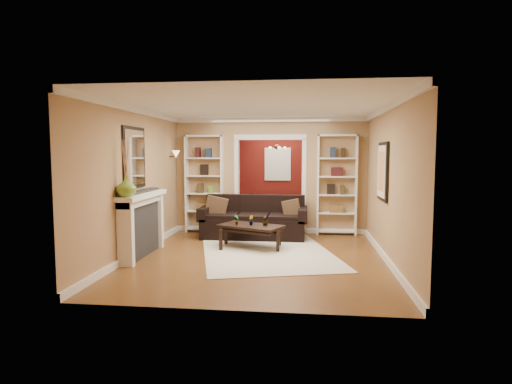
# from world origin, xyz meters

# --- Properties ---
(floor) EXTENTS (8.00, 8.00, 0.00)m
(floor) POSITION_xyz_m (0.00, 0.00, 0.00)
(floor) COLOR brown
(floor) RESTS_ON ground
(ceiling) EXTENTS (8.00, 8.00, 0.00)m
(ceiling) POSITION_xyz_m (0.00, 0.00, 2.70)
(ceiling) COLOR white
(ceiling) RESTS_ON ground
(wall_back) EXTENTS (8.00, 0.00, 8.00)m
(wall_back) POSITION_xyz_m (0.00, 4.00, 1.35)
(wall_back) COLOR tan
(wall_back) RESTS_ON ground
(wall_front) EXTENTS (8.00, 0.00, 8.00)m
(wall_front) POSITION_xyz_m (0.00, -4.00, 1.35)
(wall_front) COLOR tan
(wall_front) RESTS_ON ground
(wall_left) EXTENTS (0.00, 8.00, 8.00)m
(wall_left) POSITION_xyz_m (-2.25, 0.00, 1.35)
(wall_left) COLOR tan
(wall_left) RESTS_ON ground
(wall_right) EXTENTS (0.00, 8.00, 8.00)m
(wall_right) POSITION_xyz_m (2.25, 0.00, 1.35)
(wall_right) COLOR tan
(wall_right) RESTS_ON ground
(partition_wall) EXTENTS (4.50, 0.15, 2.70)m
(partition_wall) POSITION_xyz_m (0.00, 1.20, 1.35)
(partition_wall) COLOR tan
(partition_wall) RESTS_ON floor
(red_back_panel) EXTENTS (4.44, 0.04, 2.64)m
(red_back_panel) POSITION_xyz_m (0.00, 3.97, 1.32)
(red_back_panel) COLOR maroon
(red_back_panel) RESTS_ON floor
(dining_window) EXTENTS (0.78, 0.03, 0.98)m
(dining_window) POSITION_xyz_m (0.00, 3.93, 1.55)
(dining_window) COLOR #8CA5CC
(dining_window) RESTS_ON wall_back
(area_rug) EXTENTS (3.12, 3.79, 0.01)m
(area_rug) POSITION_xyz_m (0.11, -0.92, 0.01)
(area_rug) COLOR beige
(area_rug) RESTS_ON floor
(sofa) EXTENTS (2.37, 1.02, 0.93)m
(sofa) POSITION_xyz_m (-0.30, 0.45, 0.46)
(sofa) COLOR black
(sofa) RESTS_ON floor
(pillow_left) EXTENTS (0.48, 0.17, 0.47)m
(pillow_left) POSITION_xyz_m (-1.14, 0.43, 0.69)
(pillow_left) COLOR brown
(pillow_left) RESTS_ON sofa
(pillow_right) EXTENTS (0.38, 0.12, 0.38)m
(pillow_right) POSITION_xyz_m (0.54, 0.43, 0.64)
(pillow_right) COLOR brown
(pillow_right) RESTS_ON sofa
(coffee_table) EXTENTS (1.39, 1.10, 0.46)m
(coffee_table) POSITION_xyz_m (-0.23, -0.63, 0.23)
(coffee_table) COLOR black
(coffee_table) RESTS_ON floor
(plant_left) EXTENTS (0.11, 0.13, 0.20)m
(plant_left) POSITION_xyz_m (-0.51, -0.63, 0.57)
(plant_left) COLOR #336626
(plant_left) RESTS_ON coffee_table
(plant_center) EXTENTS (0.12, 0.13, 0.19)m
(plant_center) POSITION_xyz_m (-0.23, -0.63, 0.56)
(plant_center) COLOR #336626
(plant_center) RESTS_ON coffee_table
(plant_right) EXTENTS (0.11, 0.11, 0.19)m
(plant_right) POSITION_xyz_m (0.06, -0.63, 0.56)
(plant_right) COLOR #336626
(plant_right) RESTS_ON coffee_table
(bookshelf_left) EXTENTS (0.90, 0.30, 2.30)m
(bookshelf_left) POSITION_xyz_m (-1.55, 1.03, 1.15)
(bookshelf_left) COLOR white
(bookshelf_left) RESTS_ON floor
(bookshelf_right) EXTENTS (0.90, 0.30, 2.30)m
(bookshelf_right) POSITION_xyz_m (1.55, 1.03, 1.15)
(bookshelf_right) COLOR white
(bookshelf_right) RESTS_ON floor
(fireplace) EXTENTS (0.32, 1.70, 1.16)m
(fireplace) POSITION_xyz_m (-2.09, -1.50, 0.58)
(fireplace) COLOR white
(fireplace) RESTS_ON floor
(vase) EXTENTS (0.42, 0.42, 0.34)m
(vase) POSITION_xyz_m (-2.09, -2.20, 1.33)
(vase) COLOR olive
(vase) RESTS_ON fireplace
(mirror) EXTENTS (0.03, 0.95, 1.10)m
(mirror) POSITION_xyz_m (-2.23, -1.50, 1.80)
(mirror) COLOR silver
(mirror) RESTS_ON wall_left
(wall_sconce) EXTENTS (0.18, 0.18, 0.22)m
(wall_sconce) POSITION_xyz_m (-2.15, 0.55, 1.83)
(wall_sconce) COLOR #FFE0A5
(wall_sconce) RESTS_ON wall_left
(framed_art) EXTENTS (0.04, 0.85, 1.05)m
(framed_art) POSITION_xyz_m (2.21, -1.00, 1.55)
(framed_art) COLOR black
(framed_art) RESTS_ON wall_right
(dining_table) EXTENTS (1.66, 0.93, 0.58)m
(dining_table) POSITION_xyz_m (0.05, 2.79, 0.29)
(dining_table) COLOR black
(dining_table) RESTS_ON floor
(dining_chair_nw) EXTENTS (0.49, 0.49, 0.77)m
(dining_chair_nw) POSITION_xyz_m (-0.50, 2.49, 0.39)
(dining_chair_nw) COLOR black
(dining_chair_nw) RESTS_ON floor
(dining_chair_ne) EXTENTS (0.52, 0.52, 0.87)m
(dining_chair_ne) POSITION_xyz_m (0.60, 2.49, 0.43)
(dining_chair_ne) COLOR black
(dining_chair_ne) RESTS_ON floor
(dining_chair_sw) EXTENTS (0.44, 0.44, 0.78)m
(dining_chair_sw) POSITION_xyz_m (-0.50, 3.09, 0.39)
(dining_chair_sw) COLOR black
(dining_chair_sw) RESTS_ON floor
(dining_chair_se) EXTENTS (0.51, 0.51, 0.90)m
(dining_chair_se) POSITION_xyz_m (0.60, 3.09, 0.45)
(dining_chair_se) COLOR black
(dining_chair_se) RESTS_ON floor
(chandelier) EXTENTS (0.50, 0.50, 0.30)m
(chandelier) POSITION_xyz_m (0.00, 2.70, 2.02)
(chandelier) COLOR #3B2A1B
(chandelier) RESTS_ON ceiling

